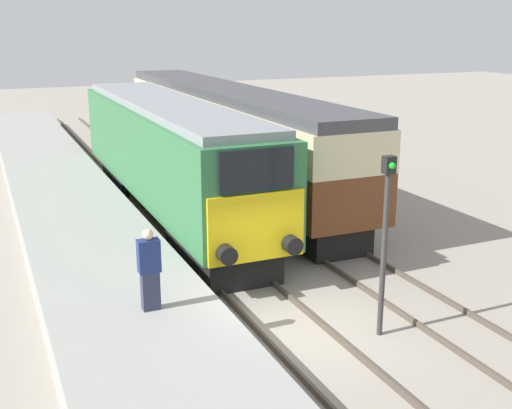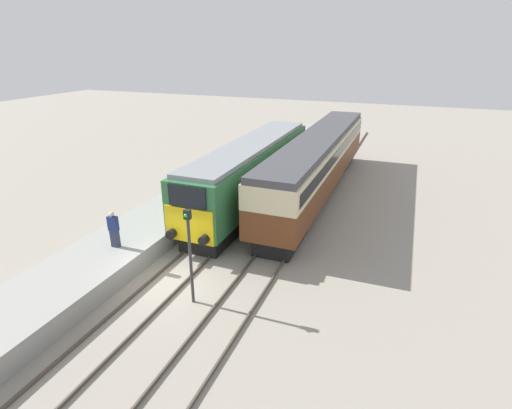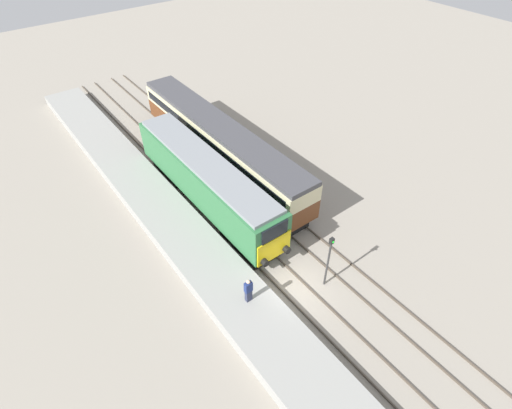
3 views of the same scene
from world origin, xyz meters
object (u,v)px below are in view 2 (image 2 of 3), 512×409
object	(u,v)px
passenger_carriage	(319,159)
signal_post	(190,249)
person_on_platform	(114,230)
locomotive	(251,171)

from	to	relation	value
passenger_carriage	signal_post	world-z (taller)	passenger_carriage
person_on_platform	signal_post	size ratio (longest dim) A/B	0.43
passenger_carriage	signal_post	size ratio (longest dim) A/B	5.06
signal_post	locomotive	bearing A→B (deg)	99.31
locomotive	person_on_platform	world-z (taller)	locomotive
person_on_platform	signal_post	xyz separation A→B (m)	(4.70, -1.30, 0.58)
locomotive	person_on_platform	xyz separation A→B (m)	(-3.00, -9.07, -0.49)
locomotive	person_on_platform	bearing A→B (deg)	-108.29
person_on_platform	signal_post	distance (m)	4.91
signal_post	person_on_platform	bearing A→B (deg)	164.48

